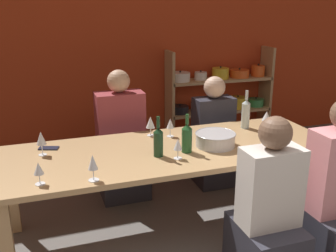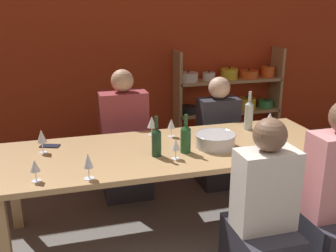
{
  "view_description": "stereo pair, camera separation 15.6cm",
  "coord_description": "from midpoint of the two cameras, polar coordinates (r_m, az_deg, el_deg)",
  "views": [
    {
      "loc": [
        -1.13,
        -0.91,
        1.83
      ],
      "look_at": [
        -0.17,
        1.91,
        0.88
      ],
      "focal_mm": 42.0,
      "sensor_mm": 36.0,
      "label": 1
    },
    {
      "loc": [
        -0.98,
        -0.95,
        1.83
      ],
      "look_at": [
        -0.17,
        1.91,
        0.88
      ],
      "focal_mm": 42.0,
      "sensor_mm": 36.0,
      "label": 2
    }
  ],
  "objects": [
    {
      "name": "person_far_b",
      "position": [
        3.86,
        -5.16,
        -3.38
      ],
      "size": [
        0.45,
        0.56,
        1.23
      ],
      "rotation": [
        0.0,
        0.0,
        3.14
      ],
      "color": "#2D2D38",
      "rests_on": "ground_plane"
    },
    {
      "name": "wine_glass_empty_b",
      "position": [
        3.3,
        1.84,
        0.28
      ],
      "size": [
        0.06,
        0.06,
        0.16
      ],
      "color": "white",
      "rests_on": "dining_table"
    },
    {
      "name": "cell_phone",
      "position": [
        3.23,
        -15.45,
        -2.81
      ],
      "size": [
        0.16,
        0.12,
        0.01
      ],
      "color": "#1E2338",
      "rests_on": "dining_table"
    },
    {
      "name": "person_near_a",
      "position": [
        2.68,
        15.16,
        -14.3
      ],
      "size": [
        0.38,
        0.48,
        1.18
      ],
      "color": "#2D2D38",
      "rests_on": "ground_plane"
    },
    {
      "name": "wine_glass_white_d",
      "position": [
        2.84,
        2.69,
        -2.82
      ],
      "size": [
        0.06,
        0.06,
        0.15
      ],
      "color": "white",
      "rests_on": "dining_table"
    },
    {
      "name": "wall_back_red",
      "position": [
        4.9,
        -3.39,
        12.13
      ],
      "size": [
        8.8,
        0.06,
        2.7
      ],
      "color": "#B23819",
      "rests_on": "ground_plane"
    },
    {
      "name": "wine_glass_white_a",
      "position": [
        3.33,
        -1.03,
        0.5
      ],
      "size": [
        0.08,
        0.08,
        0.17
      ],
      "color": "white",
      "rests_on": "dining_table"
    },
    {
      "name": "wine_bottle_dark",
      "position": [
        3.58,
        12.87,
        1.64
      ],
      "size": [
        0.07,
        0.07,
        0.35
      ],
      "color": "#B2C6C1",
      "rests_on": "dining_table"
    },
    {
      "name": "wine_glass_white_b",
      "position": [
        3.58,
        15.78,
        1.11
      ],
      "size": [
        0.08,
        0.08,
        0.17
      ],
      "color": "white",
      "rests_on": "dining_table"
    },
    {
      "name": "wine_glass_white_c",
      "position": [
        2.61,
        -17.15,
        -5.67
      ],
      "size": [
        0.06,
        0.06,
        0.15
      ],
      "color": "white",
      "rests_on": "dining_table"
    },
    {
      "name": "shelf_unit",
      "position": [
        5.22,
        9.54,
        3.26
      ],
      "size": [
        1.42,
        0.3,
        1.25
      ],
      "color": "tan",
      "rests_on": "ground_plane"
    },
    {
      "name": "dining_table",
      "position": [
        3.11,
        1.95,
        -4.49
      ],
      "size": [
        2.63,
        0.95,
        0.73
      ],
      "color": "tan",
      "rests_on": "ground_plane"
    },
    {
      "name": "mixing_bowl",
      "position": [
        3.12,
        8.31,
        -2.0
      ],
      "size": [
        0.32,
        0.32,
        0.11
      ],
      "color": "#B7BABC",
      "rests_on": "dining_table"
    },
    {
      "name": "person_far_a",
      "position": [
        4.11,
        8.21,
        -2.69
      ],
      "size": [
        0.4,
        0.51,
        1.11
      ],
      "rotation": [
        0.0,
        0.0,
        3.14
      ],
      "color": "#2D2D38",
      "rests_on": "ground_plane"
    },
    {
      "name": "person_near_b",
      "position": [
        2.96,
        24.2,
        -11.58
      ],
      "size": [
        0.4,
        0.5,
        1.25
      ],
      "color": "#2D2D38",
      "rests_on": "ground_plane"
    },
    {
      "name": "wine_glass_red_a",
      "position": [
        3.07,
        -16.5,
        -1.51
      ],
      "size": [
        0.07,
        0.07,
        0.18
      ],
      "color": "white",
      "rests_on": "dining_table"
    },
    {
      "name": "wine_bottle_amber",
      "position": [
        2.89,
        -0.14,
        -2.2
      ],
      "size": [
        0.07,
        0.07,
        0.31
      ],
      "color": "#19381E",
      "rests_on": "dining_table"
    },
    {
      "name": "wine_bottle_green",
      "position": [
        2.97,
        4.09,
        -1.74
      ],
      "size": [
        0.08,
        0.08,
        0.3
      ],
      "color": "#1E4C23",
      "rests_on": "dining_table"
    },
    {
      "name": "wine_glass_empty_a",
      "position": [
        2.56,
        -9.82,
        -5.09
      ],
      "size": [
        0.07,
        0.07,
        0.18
      ],
      "color": "white",
      "rests_on": "dining_table"
    }
  ]
}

